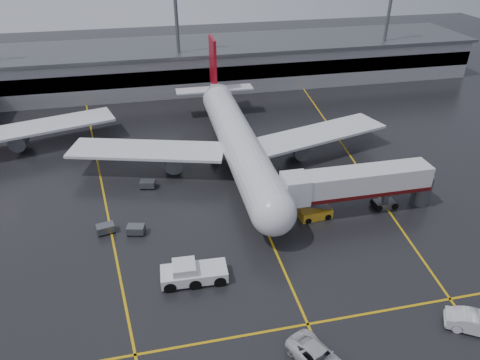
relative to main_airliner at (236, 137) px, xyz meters
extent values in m
plane|color=black|center=(0.00, -9.70, -4.21)|extent=(220.00, 220.00, 0.00)
cube|color=gold|center=(0.00, -9.70, -4.20)|extent=(0.25, 90.00, 0.02)
cube|color=gold|center=(0.00, -31.70, -4.20)|extent=(60.00, 0.25, 0.02)
cube|color=gold|center=(-20.00, 0.30, -4.20)|extent=(9.99, 69.35, 0.02)
cube|color=gold|center=(18.00, 0.30, -4.20)|extent=(7.57, 69.64, 0.02)
cube|color=gray|center=(0.00, 38.30, -0.21)|extent=(120.00, 18.00, 8.00)
cube|color=black|center=(0.00, 29.50, 0.29)|extent=(120.00, 0.40, 3.00)
cube|color=#595B60|center=(0.00, 38.30, 4.09)|extent=(122.00, 19.00, 0.60)
cylinder|color=#595B60|center=(-5.00, 32.30, 8.29)|extent=(0.70, 0.70, 25.00)
cylinder|color=#595B60|center=(40.00, 32.30, 8.29)|extent=(0.70, 0.70, 25.00)
cylinder|color=silver|center=(0.00, -1.70, -0.01)|extent=(5.20, 36.00, 5.20)
sphere|color=silver|center=(0.00, -19.70, -0.01)|extent=(5.20, 5.20, 5.20)
cone|color=silver|center=(0.00, 19.30, 0.59)|extent=(4.94, 8.00, 4.94)
cube|color=maroon|center=(0.00, 20.30, 5.49)|extent=(0.50, 5.50, 8.50)
cube|color=silver|center=(0.00, 19.30, 0.79)|extent=(14.00, 3.00, 0.25)
cube|color=silver|center=(-13.00, 0.30, -0.81)|extent=(22.80, 11.83, 0.40)
cube|color=silver|center=(13.00, 0.30, -0.81)|extent=(22.80, 11.83, 0.40)
cylinder|color=#595B60|center=(-9.50, -0.70, -2.21)|extent=(2.60, 4.50, 2.60)
cylinder|color=#595B60|center=(9.50, -0.70, -2.21)|extent=(2.60, 4.50, 2.60)
cylinder|color=#595B60|center=(0.00, -16.70, -3.21)|extent=(0.56, 0.56, 2.00)
cylinder|color=#595B60|center=(-3.20, 1.30, -3.21)|extent=(0.56, 0.56, 2.00)
cylinder|color=#595B60|center=(3.20, 1.30, -3.21)|extent=(0.56, 0.56, 2.00)
cylinder|color=black|center=(0.00, -16.70, -3.76)|extent=(0.40, 1.10, 1.10)
cylinder|color=black|center=(-3.20, 1.30, -3.66)|extent=(1.00, 1.40, 1.40)
cylinder|color=black|center=(3.20, 1.30, -3.66)|extent=(1.00, 1.40, 1.40)
cube|color=silver|center=(-29.00, 12.30, -0.81)|extent=(22.80, 11.83, 0.40)
cylinder|color=#595B60|center=(-32.50, 11.30, -2.21)|extent=(2.60, 4.50, 2.60)
cube|color=silver|center=(12.00, -15.70, 0.19)|extent=(18.00, 3.20, 3.00)
cube|color=#460A0B|center=(12.00, -15.70, -1.11)|extent=(18.00, 3.30, 0.50)
cube|color=silver|center=(3.80, -15.70, 0.19)|extent=(3.00, 3.40, 3.30)
cylinder|color=#595B60|center=(16.00, -15.70, -2.71)|extent=(0.80, 0.80, 3.00)
cube|color=#595B60|center=(16.00, -15.70, -3.76)|extent=(2.60, 1.60, 0.90)
cylinder|color=#595B60|center=(21.00, -15.70, -2.21)|extent=(2.40, 2.40, 4.00)
cylinder|color=black|center=(14.90, -15.70, -3.76)|extent=(0.90, 1.80, 0.90)
cylinder|color=black|center=(17.10, -15.70, -3.76)|extent=(0.90, 1.80, 0.90)
cube|color=silver|center=(-9.41, -23.77, -3.35)|extent=(6.81, 2.96, 1.15)
cube|color=silver|center=(-10.37, -23.73, -2.39)|extent=(2.39, 2.39, 0.96)
cube|color=black|center=(-10.37, -23.73, -2.39)|extent=(2.15, 2.15, 0.86)
cylinder|color=black|center=(-11.90, -23.66, -3.68)|extent=(1.36, 2.92, 1.25)
cylinder|color=black|center=(-9.41, -23.77, -3.68)|extent=(1.36, 2.92, 1.25)
cylinder|color=black|center=(-6.92, -23.87, -3.68)|extent=(1.36, 2.92, 1.25)
cube|color=gold|center=(6.59, -16.03, -3.60)|extent=(4.13, 2.03, 1.22)
cube|color=#595B60|center=(6.59, -16.03, -2.43)|extent=(3.92, 1.35, 1.39)
cylinder|color=black|center=(5.26, -16.16, -3.88)|extent=(0.95, 1.95, 0.78)
cylinder|color=black|center=(7.91, -15.91, -3.88)|extent=(0.95, 1.95, 0.78)
imported|color=silver|center=(-0.63, -35.95, -3.39)|extent=(4.92, 6.51, 1.64)
imported|color=silver|center=(14.53, -35.58, -3.30)|extent=(5.72, 4.50, 1.82)
cube|color=#595B60|center=(-15.11, -14.59, -3.56)|extent=(2.25, 1.73, 0.90)
cylinder|color=black|center=(-16.01, -14.89, -4.03)|extent=(0.40, 0.20, 0.40)
cylinder|color=black|center=(-14.45, -15.27, -4.03)|extent=(0.40, 0.20, 0.40)
cylinder|color=black|center=(-15.77, -13.92, -4.03)|extent=(0.40, 0.20, 0.40)
cylinder|color=black|center=(-14.22, -14.30, -4.03)|extent=(0.40, 0.20, 0.40)
cube|color=#595B60|center=(-18.59, -13.64, -3.56)|extent=(2.22, 1.68, 0.90)
cylinder|color=black|center=(-19.27, -14.29, -4.03)|extent=(0.40, 0.20, 0.40)
cylinder|color=black|center=(-17.70, -13.96, -4.03)|extent=(0.40, 0.20, 0.40)
cylinder|color=black|center=(-19.47, -13.31, -4.03)|extent=(0.40, 0.20, 0.40)
cylinder|color=black|center=(-17.91, -12.99, -4.03)|extent=(0.40, 0.20, 0.40)
cube|color=#595B60|center=(-13.38, -4.48, -3.56)|extent=(2.23, 1.69, 0.90)
cylinder|color=black|center=(-14.26, -4.80, -4.03)|extent=(0.40, 0.20, 0.40)
cylinder|color=black|center=(-12.70, -5.13, -4.03)|extent=(0.40, 0.20, 0.40)
cylinder|color=black|center=(-14.06, -3.82, -4.03)|extent=(0.40, 0.20, 0.40)
cylinder|color=black|center=(-12.49, -4.16, -4.03)|extent=(0.40, 0.20, 0.40)
camera|label=1|loc=(-12.05, -57.83, 27.92)|focal=33.21mm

